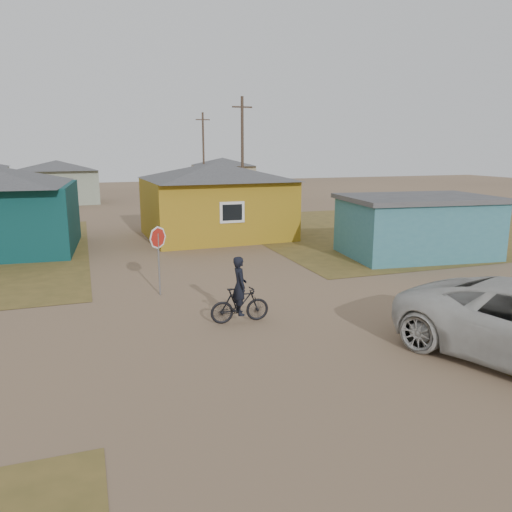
{
  "coord_description": "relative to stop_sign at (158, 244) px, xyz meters",
  "views": [
    {
      "loc": [
        -4.03,
        -11.38,
        4.61
      ],
      "look_at": [
        0.94,
        3.0,
        1.3
      ],
      "focal_mm": 35.0,
      "sensor_mm": 36.0,
      "label": 1
    }
  ],
  "objects": [
    {
      "name": "ground",
      "position": [
        1.93,
        -4.11,
        -1.65
      ],
      "size": [
        120.0,
        120.0,
        0.0
      ],
      "primitive_type": "plane",
      "color": "#81654A"
    },
    {
      "name": "grass_ne",
      "position": [
        15.93,
        8.89,
        -1.65
      ],
      "size": [
        20.0,
        18.0,
        0.0
      ],
      "primitive_type": "cube",
      "color": "brown",
      "rests_on": "ground"
    },
    {
      "name": "house_yellow",
      "position": [
        4.43,
        9.89,
        0.35
      ],
      "size": [
        7.72,
        6.76,
        3.9
      ],
      "color": "#9C7818",
      "rests_on": "ground"
    },
    {
      "name": "shed_turquoise",
      "position": [
        11.43,
        2.39,
        -0.34
      ],
      "size": [
        6.71,
        4.93,
        2.6
      ],
      "color": "teal",
      "rests_on": "ground"
    },
    {
      "name": "house_pale_west",
      "position": [
        -4.07,
        29.89,
        0.2
      ],
      "size": [
        7.04,
        6.15,
        3.6
      ],
      "color": "gray",
      "rests_on": "ground"
    },
    {
      "name": "house_beige_east",
      "position": [
        11.93,
        35.89,
        0.2
      ],
      "size": [
        6.95,
        6.05,
        3.6
      ],
      "color": "gray",
      "rests_on": "ground"
    },
    {
      "name": "utility_pole_near",
      "position": [
        8.43,
        17.89,
        2.48
      ],
      "size": [
        1.4,
        0.2,
        8.0
      ],
      "color": "#433328",
      "rests_on": "ground"
    },
    {
      "name": "utility_pole_far",
      "position": [
        9.43,
        33.89,
        2.48
      ],
      "size": [
        1.4,
        0.2,
        8.0
      ],
      "color": "#433328",
      "rests_on": "ground"
    },
    {
      "name": "stop_sign",
      "position": [
        0.0,
        0.0,
        0.0
      ],
      "size": [
        0.71,
        0.25,
        2.23
      ],
      "color": "gray",
      "rests_on": "ground"
    },
    {
      "name": "cyclist",
      "position": [
        1.66,
        -3.26,
        -0.99
      ],
      "size": [
        1.62,
        0.59,
        1.81
      ],
      "color": "black",
      "rests_on": "ground"
    }
  ]
}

